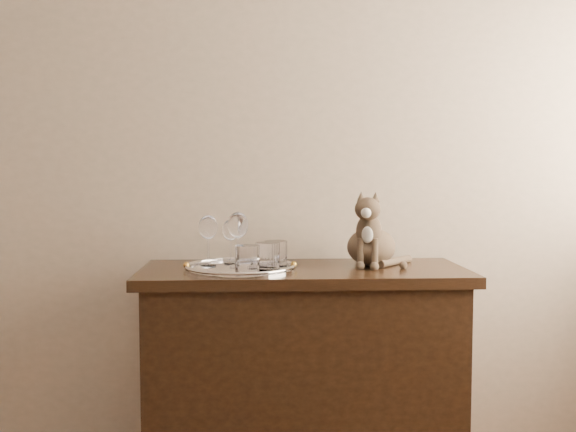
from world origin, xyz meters
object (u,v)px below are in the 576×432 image
object	(u,v)px
wine_glass_b	(231,242)
wine_glass_d	(238,239)
sideboard	(303,380)
tumbler_a	(268,256)
tumbler_b	(247,259)
tray	(240,269)
wine_glass_a	(208,241)
tumbler_c	(276,254)
cat	(371,228)

from	to	relation	value
wine_glass_b	wine_glass_d	bearing A→B (deg)	-69.91
sideboard	wine_glass_b	xyz separation A→B (m)	(-0.27, 0.07, 0.52)
tumbler_a	tumbler_b	distance (m)	0.10
wine_glass_d	tumbler_a	xyz separation A→B (m)	(0.11, -0.08, -0.05)
tray	wine_glass_a	bearing A→B (deg)	157.81
sideboard	tumbler_c	bearing A→B (deg)	-177.02
sideboard	wine_glass_d	distance (m)	0.59
sideboard	wine_glass_b	bearing A→B (deg)	164.96
tumbler_c	cat	distance (m)	0.38
wine_glass_b	cat	world-z (taller)	cat
wine_glass_d	tumbler_b	xyz separation A→B (m)	(0.04, -0.15, -0.05)
wine_glass_b	tumbler_c	xyz separation A→B (m)	(0.17, -0.08, -0.04)
tumbler_a	tumbler_b	xyz separation A→B (m)	(-0.07, -0.06, -0.00)
tumbler_a	cat	xyz separation A→B (m)	(0.40, 0.15, 0.09)
wine_glass_d	tumbler_a	distance (m)	0.15
wine_glass_b	tumbler_a	distance (m)	0.22
wine_glass_b	tumbler_c	world-z (taller)	wine_glass_b
tray	tumbler_a	world-z (taller)	tumbler_a
sideboard	tumbler_a	xyz separation A→B (m)	(-0.13, -0.09, 0.48)
tray	wine_glass_d	xyz separation A→B (m)	(-0.01, 0.02, 0.10)
sideboard	wine_glass_a	size ratio (longest dim) A/B	6.38
wine_glass_b	tumbler_b	distance (m)	0.24
wine_glass_a	cat	size ratio (longest dim) A/B	0.66
tray	tumbler_a	size ratio (longest dim) A/B	4.11
tumbler_a	tumbler_b	world-z (taller)	tumbler_a
tray	tumbler_a	xyz separation A→B (m)	(0.10, -0.06, 0.05)
wine_glass_d	cat	distance (m)	0.51
tumbler_a	sideboard	bearing A→B (deg)	34.73
cat	tumbler_c	bearing A→B (deg)	-151.63
sideboard	cat	bearing A→B (deg)	13.19
cat	tray	bearing A→B (deg)	-151.54
tray	tumbler_c	distance (m)	0.14
tumbler_b	tumbler_c	world-z (taller)	tumbler_b
wine_glass_a	tumbler_c	size ratio (longest dim) A/B	2.01
sideboard	wine_glass_a	distance (m)	0.63
tumbler_b	cat	xyz separation A→B (m)	(0.47, 0.22, 0.09)
tumbler_b	tumbler_c	size ratio (longest dim) A/B	1.02
tumbler_b	tray	bearing A→B (deg)	102.20
wine_glass_b	tumbler_c	distance (m)	0.19
wine_glass_a	wine_glass_b	world-z (taller)	wine_glass_a
wine_glass_d	tumbler_c	distance (m)	0.15
wine_glass_a	tumbler_c	world-z (taller)	wine_glass_a
wine_glass_a	tumbler_b	world-z (taller)	wine_glass_a
tumbler_a	tumbler_c	xyz separation A→B (m)	(0.03, 0.09, -0.00)
tumbler_c	wine_glass_a	bearing A→B (deg)	174.49
tumbler_a	wine_glass_a	bearing A→B (deg)	152.87
tray	wine_glass_b	size ratio (longest dim) A/B	2.38
tumbler_c	tumbler_a	bearing A→B (deg)	-110.08
cat	sideboard	bearing A→B (deg)	-148.85
tumbler_a	tumbler_c	size ratio (longest dim) A/B	1.04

